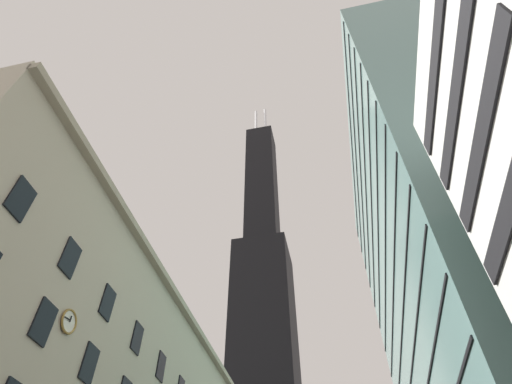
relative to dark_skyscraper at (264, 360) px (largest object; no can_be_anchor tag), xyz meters
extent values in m
cube|color=#9E937A|center=(5.91, -67.98, -28.53)|extent=(0.70, 64.10, 0.60)
cube|color=black|center=(5.71, -91.03, -39.69)|extent=(0.14, 1.40, 2.20)
cube|color=black|center=(5.71, -86.03, -39.69)|extent=(0.14, 1.40, 2.20)
cube|color=black|center=(5.71, -96.03, -35.49)|extent=(0.14, 1.40, 2.20)
cube|color=black|center=(5.71, -91.03, -35.49)|extent=(0.14, 1.40, 2.20)
cube|color=black|center=(5.71, -86.03, -35.49)|extent=(0.14, 1.40, 2.20)
cube|color=black|center=(5.71, -81.03, -35.49)|extent=(0.14, 1.40, 2.20)
cube|color=black|center=(5.71, -76.03, -35.49)|extent=(0.14, 1.40, 2.20)
torus|color=olive|center=(5.78, -89.18, -38.66)|extent=(0.13, 1.44, 1.44)
cylinder|color=silver|center=(5.74, -89.18, -38.66)|extent=(0.05, 1.24, 1.24)
cube|color=black|center=(5.81, -89.17, -38.49)|extent=(0.03, 0.10, 0.37)
cube|color=black|center=(5.81, -89.44, -38.61)|extent=(0.03, 0.55, 0.16)
cube|color=black|center=(0.00, 0.00, 10.77)|extent=(17.50, 17.50, 52.93)
cube|color=black|center=(0.00, 0.00, 70.31)|extent=(11.25, 11.25, 66.16)
cylinder|color=silver|center=(-2.25, 0.00, 114.82)|extent=(1.20, 1.20, 22.85)
cylinder|color=silver|center=(2.25, 0.00, 114.82)|extent=(1.20, 1.20, 22.85)
cube|color=black|center=(27.61, -96.40, -37.09)|extent=(0.16, 10.45, 1.10)
cube|color=black|center=(27.61, -96.40, -34.09)|extent=(0.16, 10.45, 1.10)
cube|color=black|center=(27.61, -96.40, -31.09)|extent=(0.16, 10.45, 1.10)
cube|color=gray|center=(36.42, -63.66, -22.58)|extent=(17.52, 44.65, 59.02)
cube|color=black|center=(27.62, -63.66, -32.09)|extent=(0.12, 43.65, 0.24)
cube|color=black|center=(27.62, -63.66, -28.09)|extent=(0.12, 43.65, 0.24)
cube|color=black|center=(27.62, -63.66, -24.09)|extent=(0.12, 43.65, 0.24)
cube|color=black|center=(27.62, -63.66, -20.09)|extent=(0.12, 43.65, 0.24)
cube|color=black|center=(27.62, -63.66, -16.09)|extent=(0.12, 43.65, 0.24)
cube|color=black|center=(27.62, -63.66, -12.09)|extent=(0.12, 43.65, 0.24)
cube|color=black|center=(27.62, -63.66, -8.09)|extent=(0.12, 43.65, 0.24)
cube|color=black|center=(27.62, -63.66, -4.09)|extent=(0.12, 43.65, 0.24)
cube|color=black|center=(27.62, -63.66, -0.09)|extent=(0.12, 43.65, 0.24)
cube|color=black|center=(27.62, -63.66, 3.91)|extent=(0.12, 43.65, 0.24)
camera|label=1|loc=(20.69, -107.95, -50.85)|focal=28.99mm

